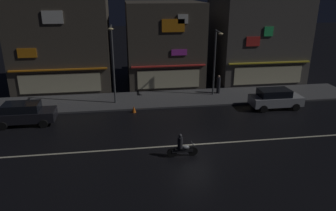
{
  "coord_description": "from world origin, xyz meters",
  "views": [
    {
      "loc": [
        -4.41,
        -18.44,
        9.73
      ],
      "look_at": [
        -1.14,
        4.1,
        1.31
      ],
      "focal_mm": 34.34,
      "sensor_mm": 36.0,
      "label": 1
    }
  ],
  "objects_px": {
    "parked_car_near_kerb": "(275,98)",
    "motorcycle_lead": "(182,147)",
    "parked_car_trailing": "(25,113)",
    "streetlamp_mid": "(215,57)",
    "pedestrian_on_sidewalk": "(218,85)",
    "streetlamp_west": "(113,58)",
    "traffic_cone": "(134,109)"
  },
  "relations": [
    {
      "from": "pedestrian_on_sidewalk",
      "to": "motorcycle_lead",
      "type": "height_order",
      "value": "pedestrian_on_sidewalk"
    },
    {
      "from": "traffic_cone",
      "to": "streetlamp_west",
      "type": "bearing_deg",
      "value": 126.8
    },
    {
      "from": "streetlamp_mid",
      "to": "pedestrian_on_sidewalk",
      "type": "xyz_separation_m",
      "value": [
        0.61,
        0.56,
        -2.82
      ]
    },
    {
      "from": "streetlamp_west",
      "to": "parked_car_trailing",
      "type": "distance_m",
      "value": 8.1
    },
    {
      "from": "parked_car_trailing",
      "to": "motorcycle_lead",
      "type": "height_order",
      "value": "parked_car_trailing"
    },
    {
      "from": "streetlamp_mid",
      "to": "pedestrian_on_sidewalk",
      "type": "bearing_deg",
      "value": 42.84
    },
    {
      "from": "streetlamp_west",
      "to": "traffic_cone",
      "type": "distance_m",
      "value": 4.62
    },
    {
      "from": "traffic_cone",
      "to": "pedestrian_on_sidewalk",
      "type": "bearing_deg",
      "value": 23.57
    },
    {
      "from": "streetlamp_mid",
      "to": "motorcycle_lead",
      "type": "xyz_separation_m",
      "value": [
        -5.08,
        -10.84,
        -3.14
      ]
    },
    {
      "from": "streetlamp_west",
      "to": "parked_car_trailing",
      "type": "bearing_deg",
      "value": -153.72
    },
    {
      "from": "parked_car_near_kerb",
      "to": "traffic_cone",
      "type": "distance_m",
      "value": 11.98
    },
    {
      "from": "parked_car_trailing",
      "to": "motorcycle_lead",
      "type": "bearing_deg",
      "value": -31.46
    },
    {
      "from": "parked_car_near_kerb",
      "to": "motorcycle_lead",
      "type": "xyz_separation_m",
      "value": [
        -9.4,
        -7.13,
        -0.24
      ]
    },
    {
      "from": "streetlamp_mid",
      "to": "motorcycle_lead",
      "type": "bearing_deg",
      "value": -115.12
    },
    {
      "from": "parked_car_near_kerb",
      "to": "streetlamp_mid",
      "type": "bearing_deg",
      "value": -40.69
    },
    {
      "from": "parked_car_trailing",
      "to": "parked_car_near_kerb",
      "type": "bearing_deg",
      "value": 1.62
    },
    {
      "from": "traffic_cone",
      "to": "motorcycle_lead",
      "type": "bearing_deg",
      "value": -71.9
    },
    {
      "from": "streetlamp_west",
      "to": "traffic_cone",
      "type": "relative_size",
      "value": 12.22
    },
    {
      "from": "parked_car_trailing",
      "to": "streetlamp_west",
      "type": "bearing_deg",
      "value": 26.28
    },
    {
      "from": "streetlamp_west",
      "to": "parked_car_near_kerb",
      "type": "xyz_separation_m",
      "value": [
        13.47,
        -2.71,
        -3.26
      ]
    },
    {
      "from": "pedestrian_on_sidewalk",
      "to": "parked_car_near_kerb",
      "type": "distance_m",
      "value": 5.66
    },
    {
      "from": "parked_car_trailing",
      "to": "pedestrian_on_sidewalk",
      "type": "bearing_deg",
      "value": 16.45
    },
    {
      "from": "pedestrian_on_sidewalk",
      "to": "parked_car_trailing",
      "type": "height_order",
      "value": "pedestrian_on_sidewalk"
    },
    {
      "from": "parked_car_trailing",
      "to": "motorcycle_lead",
      "type": "distance_m",
      "value": 12.57
    },
    {
      "from": "pedestrian_on_sidewalk",
      "to": "traffic_cone",
      "type": "bearing_deg",
      "value": -86.97
    },
    {
      "from": "pedestrian_on_sidewalk",
      "to": "parked_car_trailing",
      "type": "bearing_deg",
      "value": -94.1
    },
    {
      "from": "traffic_cone",
      "to": "parked_car_near_kerb",
      "type": "bearing_deg",
      "value": -3.24
    },
    {
      "from": "streetlamp_mid",
      "to": "traffic_cone",
      "type": "xyz_separation_m",
      "value": [
        -7.63,
        -3.03,
        -3.5
      ]
    },
    {
      "from": "pedestrian_on_sidewalk",
      "to": "traffic_cone",
      "type": "distance_m",
      "value": 9.02
    },
    {
      "from": "streetlamp_west",
      "to": "pedestrian_on_sidewalk",
      "type": "height_order",
      "value": "streetlamp_west"
    },
    {
      "from": "parked_car_near_kerb",
      "to": "motorcycle_lead",
      "type": "height_order",
      "value": "parked_car_near_kerb"
    },
    {
      "from": "streetlamp_mid",
      "to": "parked_car_near_kerb",
      "type": "distance_m",
      "value": 6.39
    }
  ]
}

